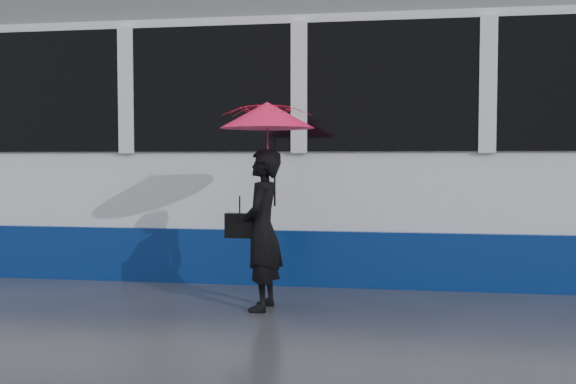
# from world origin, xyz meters

# --- Properties ---
(ground) EXTENTS (90.00, 90.00, 0.00)m
(ground) POSITION_xyz_m (0.00, 0.00, 0.00)
(ground) COLOR #29292E
(ground) RESTS_ON ground
(rails) EXTENTS (34.00, 1.51, 0.02)m
(rails) POSITION_xyz_m (0.00, 2.50, 0.01)
(rails) COLOR #3F3D38
(rails) RESTS_ON ground
(tram) EXTENTS (26.00, 2.56, 3.35)m
(tram) POSITION_xyz_m (2.65, 2.50, 1.64)
(tram) COLOR white
(tram) RESTS_ON ground
(woman) EXTENTS (0.38, 0.56, 1.51)m
(woman) POSITION_xyz_m (-0.04, 0.12, 0.75)
(woman) COLOR black
(woman) RESTS_ON ground
(umbrella) EXTENTS (0.91, 0.91, 1.02)m
(umbrella) POSITION_xyz_m (0.01, 0.12, 1.65)
(umbrella) COLOR #F1147A
(umbrella) RESTS_ON ground
(handbag) EXTENTS (0.27, 0.12, 0.41)m
(handbag) POSITION_xyz_m (-0.26, 0.14, 0.79)
(handbag) COLOR black
(handbag) RESTS_ON ground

